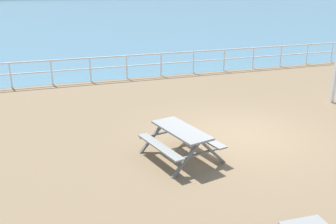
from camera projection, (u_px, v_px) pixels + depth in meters
ground_plane at (243, 139)px, 11.03m from camera, size 30.00×24.00×0.20m
sea_band at (71, 10)px, 58.14m from camera, size 142.00×90.00×0.01m
seaward_railing at (161, 60)px, 17.68m from camera, size 23.07×0.07×1.08m
picnic_table_near_right at (181, 136)px, 9.44m from camera, size 1.87×2.09×0.80m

